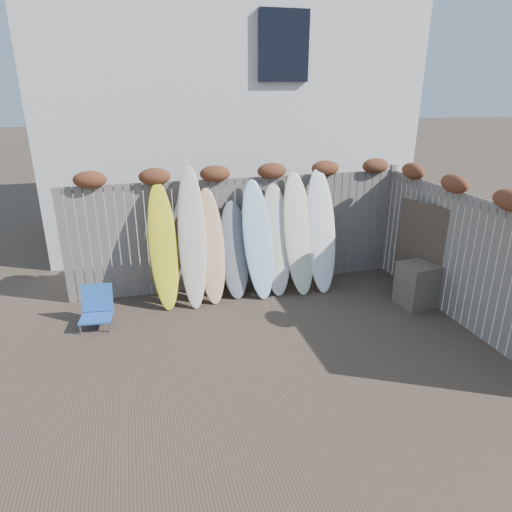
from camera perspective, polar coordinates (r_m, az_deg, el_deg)
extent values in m
plane|color=#493A2D|center=(6.53, 2.81, -11.89)|extent=(80.00, 80.00, 0.00)
cube|color=slate|center=(8.21, -2.19, 2.86)|extent=(6.00, 0.10, 2.00)
cube|color=slate|center=(9.30, 16.16, 4.53)|extent=(0.10, 0.10, 2.10)
ellipsoid|color=brown|center=(7.74, -20.04, 8.94)|extent=(0.52, 0.28, 0.28)
ellipsoid|color=brown|center=(7.72, -12.56, 9.66)|extent=(0.52, 0.28, 0.28)
ellipsoid|color=brown|center=(7.83, -5.14, 10.22)|extent=(0.52, 0.28, 0.28)
ellipsoid|color=brown|center=(8.06, 2.00, 10.59)|extent=(0.52, 0.28, 0.28)
ellipsoid|color=brown|center=(8.40, 8.65, 10.79)|extent=(0.52, 0.28, 0.28)
ellipsoid|color=brown|center=(8.85, 14.71, 10.85)|extent=(0.52, 0.28, 0.28)
cube|color=slate|center=(7.63, 24.46, -0.48)|extent=(0.10, 4.40, 2.00)
ellipsoid|color=brown|center=(6.81, 29.19, 6.09)|extent=(0.28, 0.56, 0.28)
ellipsoid|color=brown|center=(7.61, 23.59, 8.29)|extent=(0.28, 0.56, 0.28)
ellipsoid|color=brown|center=(8.48, 19.05, 10.00)|extent=(0.28, 0.56, 0.28)
cube|color=silver|center=(11.94, -4.56, 18.19)|extent=(8.00, 5.00, 6.00)
cube|color=black|center=(9.68, 3.49, 24.74)|extent=(1.00, 0.12, 1.30)
cube|color=blue|center=(7.43, -19.33, -7.27)|extent=(0.51, 0.46, 0.03)
cube|color=blue|center=(7.53, -19.25, -4.91)|extent=(0.48, 0.19, 0.43)
cylinder|color=#A6A5AC|center=(7.37, -21.12, -8.54)|extent=(0.03, 0.03, 0.17)
cylinder|color=#B4B4BB|center=(7.67, -20.61, -7.28)|extent=(0.03, 0.03, 0.17)
cylinder|color=#AAAAB1|center=(7.28, -17.81, -8.47)|extent=(0.03, 0.03, 0.17)
cylinder|color=#ABACB2|center=(7.58, -17.44, -7.19)|extent=(0.03, 0.03, 0.17)
cube|color=brown|center=(8.13, 19.68, -3.36)|extent=(0.69, 0.60, 0.73)
cube|color=brown|center=(8.22, 20.18, 0.37)|extent=(0.37, 1.08, 1.67)
ellipsoid|color=yellow|center=(7.62, -11.52, 1.15)|extent=(0.48, 0.73, 2.03)
ellipsoid|color=beige|center=(7.60, -7.99, 2.29)|extent=(0.54, 0.84, 2.28)
ellipsoid|color=#F6C28A|center=(7.72, -5.71, 1.20)|extent=(0.48, 0.68, 1.90)
ellipsoid|color=slate|center=(7.89, -2.71, 0.75)|extent=(0.52, 0.61, 1.65)
ellipsoid|color=#9ECDE9|center=(7.86, 0.26, 2.05)|extent=(0.59, 0.76, 2.00)
ellipsoid|color=white|center=(8.00, 2.52, 2.01)|extent=(0.56, 0.71, 1.90)
ellipsoid|color=#ECEAC2|center=(8.06, 5.36, 2.77)|extent=(0.57, 0.76, 2.09)
ellipsoid|color=white|center=(8.20, 8.12, 3.11)|extent=(0.58, 0.79, 2.13)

